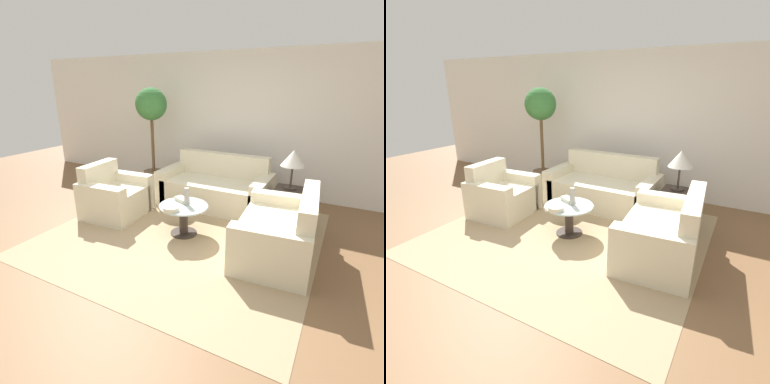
% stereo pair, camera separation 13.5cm
% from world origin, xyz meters
% --- Properties ---
extents(ground_plane, '(14.00, 14.00, 0.00)m').
position_xyz_m(ground_plane, '(0.00, 0.00, 0.00)').
color(ground_plane, brown).
extents(wall_back, '(10.00, 0.06, 2.60)m').
position_xyz_m(wall_back, '(0.00, 2.96, 1.30)').
color(wall_back, white).
rests_on(wall_back, ground_plane).
extents(rug, '(3.56, 3.33, 0.01)m').
position_xyz_m(rug, '(0.05, 0.73, 0.00)').
color(rug, tan).
rests_on(rug, ground_plane).
extents(sofa_main, '(1.87, 0.90, 0.87)m').
position_xyz_m(sofa_main, '(0.00, 1.98, 0.29)').
color(sofa_main, beige).
rests_on(sofa_main, ground_plane).
extents(armchair, '(0.89, 1.01, 0.83)m').
position_xyz_m(armchair, '(-1.29, 0.81, 0.29)').
color(armchair, beige).
rests_on(armchair, ground_plane).
extents(loveseat, '(0.97, 1.45, 0.85)m').
position_xyz_m(loveseat, '(1.39, 0.78, 0.29)').
color(loveseat, beige).
rests_on(loveseat, ground_plane).
extents(coffee_table, '(0.68, 0.68, 0.43)m').
position_xyz_m(coffee_table, '(0.05, 0.73, 0.28)').
color(coffee_table, '#332823').
rests_on(coffee_table, ground_plane).
extents(side_table, '(0.43, 0.43, 0.54)m').
position_xyz_m(side_table, '(1.26, 1.82, 0.27)').
color(side_table, '#332823').
rests_on(side_table, ground_plane).
extents(table_lamp, '(0.35, 0.35, 0.59)m').
position_xyz_m(table_lamp, '(1.26, 1.82, 0.99)').
color(table_lamp, '#332823').
rests_on(table_lamp, side_table).
extents(potted_plant, '(0.60, 0.60, 1.96)m').
position_xyz_m(potted_plant, '(-1.49, 2.23, 1.32)').
color(potted_plant, brown).
rests_on(potted_plant, ground_plane).
extents(vase, '(0.07, 0.07, 0.25)m').
position_xyz_m(vase, '(0.08, 0.77, 0.56)').
color(vase, '#9E998E').
rests_on(vase, coffee_table).
extents(bowl, '(0.20, 0.20, 0.06)m').
position_xyz_m(bowl, '(-0.00, 0.49, 0.46)').
color(bowl, beige).
rests_on(bowl, coffee_table).
extents(book_stack, '(0.25, 0.19, 0.06)m').
position_xyz_m(book_stack, '(-0.04, 0.85, 0.46)').
color(book_stack, beige).
rests_on(book_stack, coffee_table).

